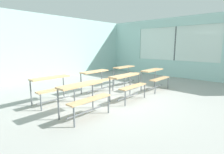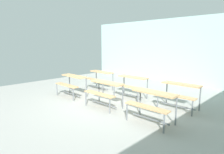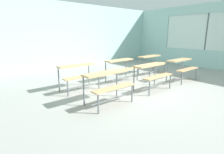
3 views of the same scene
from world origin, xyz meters
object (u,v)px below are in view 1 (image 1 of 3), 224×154
at_px(desk_bench_r0c1, 127,81).
at_px(desk_bench_r1c1, 97,76).
at_px(desk_bench_r0c0, 84,92).
at_px(desk_bench_r1c0, 52,84).
at_px(desk_bench_r1c2, 126,71).
at_px(desk_bench_r0c2, 155,75).

height_order(desk_bench_r0c1, desk_bench_r1c1, same).
distance_m(desk_bench_r0c1, desk_bench_r1c1, 1.29).
xyz_separation_m(desk_bench_r0c1, desk_bench_r1c1, (-0.04, 1.29, 0.00)).
bearing_deg(desk_bench_r0c0, desk_bench_r0c1, -0.11).
relative_size(desk_bench_r0c1, desk_bench_r1c0, 1.01).
distance_m(desk_bench_r1c1, desk_bench_r1c2, 1.70).
bearing_deg(desk_bench_r0c1, desk_bench_r0c2, -1.57).
distance_m(desk_bench_r0c0, desk_bench_r1c2, 3.60).
bearing_deg(desk_bench_r0c0, desk_bench_r1c1, 38.01).
bearing_deg(desk_bench_r1c0, desk_bench_r1c1, -1.31).
relative_size(desk_bench_r0c0, desk_bench_r0c2, 1.00).
bearing_deg(desk_bench_r0c2, desk_bench_r1c1, 141.29).
distance_m(desk_bench_r1c0, desk_bench_r1c1, 1.64).
bearing_deg(desk_bench_r1c2, desk_bench_r0c1, -142.82).
relative_size(desk_bench_r1c0, desk_bench_r1c2, 0.99).
height_order(desk_bench_r1c0, desk_bench_r1c1, same).
bearing_deg(desk_bench_r0c0, desk_bench_r0c2, -0.68).
relative_size(desk_bench_r0c2, desk_bench_r1c1, 0.99).
height_order(desk_bench_r0c0, desk_bench_r0c2, same).
xyz_separation_m(desk_bench_r0c0, desk_bench_r0c2, (3.28, 0.05, 0.00)).
height_order(desk_bench_r1c1, desk_bench_r1c2, same).
relative_size(desk_bench_r0c1, desk_bench_r0c2, 1.01).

